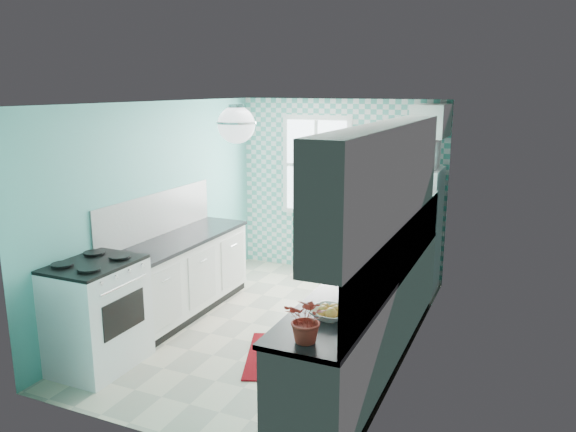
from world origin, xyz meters
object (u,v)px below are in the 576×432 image
at_px(stove, 96,313).
at_px(sink, 397,247).
at_px(ceiling_light, 236,124).
at_px(fridge, 410,231).
at_px(potted_plant, 308,319).
at_px(microwave, 414,154).
at_px(fruit_bowl, 330,314).

bearing_deg(stove, sink, 44.30).
distance_m(ceiling_light, stove, 2.25).
relative_size(ceiling_light, fridge, 0.21).
relative_size(ceiling_light, potted_plant, 1.03).
bearing_deg(potted_plant, ceiling_light, 134.76).
bearing_deg(ceiling_light, microwave, 66.73).
relative_size(stove, sink, 1.95).
distance_m(ceiling_light, fridge, 3.18).
bearing_deg(microwave, fruit_bowl, 89.52).
bearing_deg(fruit_bowl, microwave, 91.54).
xyz_separation_m(ceiling_light, potted_plant, (1.20, -1.21, -1.21)).
bearing_deg(fridge, microwave, 52.15).
xyz_separation_m(ceiling_light, fridge, (1.11, 2.58, -1.50)).
bearing_deg(ceiling_light, potted_plant, -45.24).
bearing_deg(potted_plant, fruit_bowl, 90.00).
bearing_deg(fruit_bowl, potted_plant, -90.00).
xyz_separation_m(ceiling_light, microwave, (1.11, 2.58, -0.50)).
height_order(fridge, fruit_bowl, fridge).
height_order(sink, microwave, microwave).
height_order(sink, potted_plant, sink).
distance_m(sink, fruit_bowl, 2.18).
bearing_deg(stove, fruit_bowl, 1.17).
distance_m(fridge, microwave, 1.00).
relative_size(ceiling_light, stove, 0.34).
bearing_deg(fruit_bowl, sink, 89.89).
relative_size(fridge, potted_plant, 4.85).
distance_m(stove, microwave, 4.20).
height_order(ceiling_light, stove, ceiling_light).
height_order(ceiling_light, microwave, ceiling_light).
bearing_deg(sink, microwave, 91.75).
bearing_deg(sink, potted_plant, -92.96).
height_order(stove, sink, sink).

